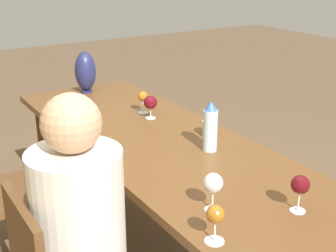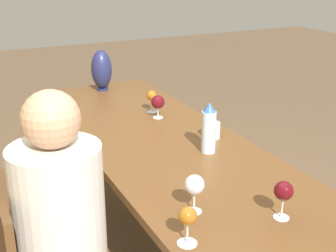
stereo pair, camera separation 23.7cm
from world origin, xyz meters
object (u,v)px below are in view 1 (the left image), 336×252
at_px(wine_glass_3, 213,184).
at_px(person_near, 84,241).
at_px(wine_glass_4, 215,216).
at_px(water_bottle, 210,127).
at_px(wine_glass_0, 150,103).
at_px(chair_far, 3,188).
at_px(water_tumbler, 210,129).
at_px(vase, 85,72).
at_px(wine_glass_1, 300,185).
at_px(wine_glass_2, 143,97).

bearing_deg(wine_glass_3, person_near, 67.85).
height_order(wine_glass_4, person_near, person_near).
bearing_deg(water_bottle, wine_glass_0, 0.69).
height_order(wine_glass_4, chair_far, wine_glass_4).
relative_size(water_tumbler, wine_glass_0, 0.62).
bearing_deg(wine_glass_0, water_tumbler, -163.73).
height_order(wine_glass_3, wine_glass_4, wine_glass_3).
bearing_deg(water_tumbler, wine_glass_4, 143.87).
distance_m(water_tumbler, wine_glass_3, 0.78).
xyz_separation_m(water_bottle, wine_glass_0, (0.57, 0.01, -0.03)).
bearing_deg(vase, wine_glass_1, -178.88).
relative_size(vase, wine_glass_0, 2.08).
xyz_separation_m(water_tumbler, chair_far, (0.51, 1.00, -0.30)).
distance_m(water_bottle, wine_glass_2, 0.69).
bearing_deg(vase, water_tumbler, -168.80).
bearing_deg(wine_glass_1, wine_glass_4, 88.64).
relative_size(water_bottle, wine_glass_0, 1.83).
xyz_separation_m(wine_glass_3, person_near, (0.19, 0.46, -0.19)).
relative_size(wine_glass_1, chair_far, 0.17).
distance_m(wine_glass_4, person_near, 0.52).
relative_size(wine_glass_2, chair_far, 0.16).
height_order(wine_glass_0, wine_glass_2, wine_glass_0).
height_order(water_bottle, wine_glass_2, water_bottle).
height_order(wine_glass_0, wine_glass_4, same).
distance_m(water_tumbler, person_near, 1.02).
relative_size(wine_glass_0, wine_glass_4, 1.00).
height_order(water_bottle, wine_glass_4, water_bottle).
bearing_deg(wine_glass_1, chair_far, 31.55).
bearing_deg(person_near, chair_far, 4.86).
bearing_deg(person_near, vase, -23.48).
distance_m(water_tumbler, wine_glass_4, 0.99).
bearing_deg(wine_glass_0, wine_glass_1, 176.94).
distance_m(wine_glass_1, chair_far, 1.59).
relative_size(vase, wine_glass_1, 1.94).
xyz_separation_m(wine_glass_1, wine_glass_3, (0.18, 0.27, 0.00)).
bearing_deg(wine_glass_4, chair_far, 17.61).
distance_m(water_tumbler, wine_glass_2, 0.55).
distance_m(water_bottle, wine_glass_0, 0.58).
relative_size(vase, wine_glass_4, 2.08).
relative_size(wine_glass_2, wine_glass_4, 0.98).
bearing_deg(wine_glass_2, wine_glass_4, 160.56).
height_order(water_tumbler, vase, vase).
bearing_deg(wine_glass_1, wine_glass_0, -3.06).
relative_size(wine_glass_1, person_near, 0.12).
distance_m(water_bottle, water_tumbler, 0.21).
distance_m(wine_glass_0, wine_glass_4, 1.30).
height_order(vase, wine_glass_0, vase).
bearing_deg(vase, wine_glass_4, 169.65).
xyz_separation_m(vase, wine_glass_0, (-0.72, -0.10, -0.05)).
height_order(vase, wine_glass_1, vase).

